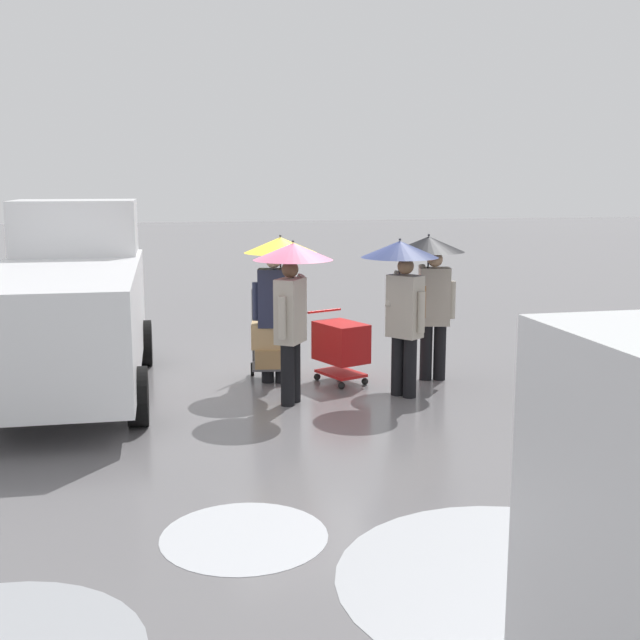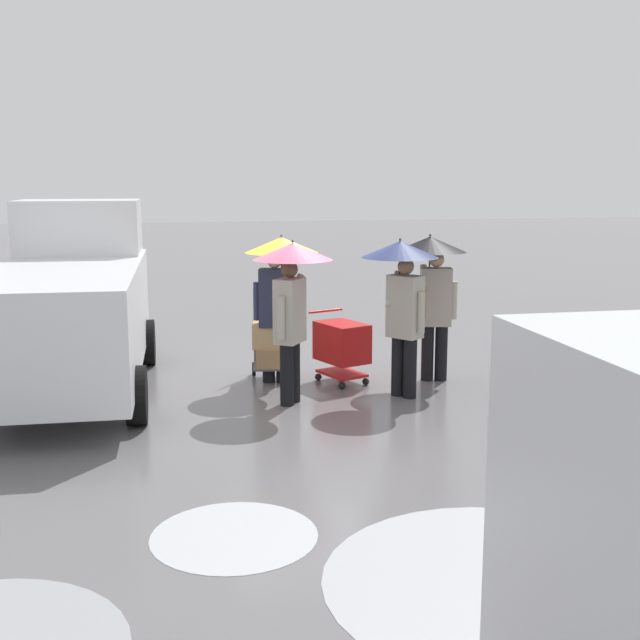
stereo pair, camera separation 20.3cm
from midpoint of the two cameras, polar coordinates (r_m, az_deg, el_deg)
ground_plane at (r=11.76m, az=-0.02°, el=-4.38°), size 90.00×90.00×0.00m
slush_patch_near_cluster at (r=6.35m, az=14.16°, el=-17.66°), size 2.74×2.74×0.01m
slush_patch_under_van at (r=6.91m, az=-5.25°, el=-15.02°), size 1.40×1.40×0.01m
cargo_van_parked_right at (r=11.62m, az=-16.95°, el=0.95°), size 2.34×5.41×2.60m
shopping_cart_vendor at (r=11.57m, az=2.07°, el=-1.75°), size 0.81×0.96×1.02m
hand_dolly_boxes at (r=11.75m, az=-3.11°, el=-1.82°), size 0.60×0.77×1.32m
pedestrian_pink_side at (r=10.76m, az=6.44°, el=2.73°), size 1.04×1.04×2.15m
pedestrian_black_side at (r=11.44m, az=-2.46°, el=3.29°), size 1.04×1.04×2.15m
pedestrian_white_side at (r=10.37m, az=-1.49°, el=2.59°), size 1.04×1.04×2.15m
pedestrian_far_side at (r=11.68m, az=8.50°, el=3.25°), size 1.04×1.04×2.15m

